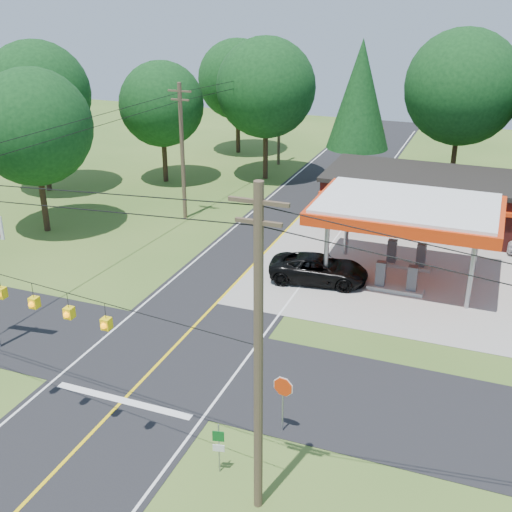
% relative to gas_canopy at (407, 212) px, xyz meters
% --- Properties ---
extents(ground, '(120.00, 120.00, 0.00)m').
position_rel_gas_canopy_xyz_m(ground, '(-9.00, -13.00, -4.27)').
color(ground, '#375C20').
rests_on(ground, ground).
extents(main_highway, '(8.00, 120.00, 0.02)m').
position_rel_gas_canopy_xyz_m(main_highway, '(-9.00, -13.00, -4.26)').
color(main_highway, black).
rests_on(main_highway, ground).
extents(cross_road, '(70.00, 7.00, 0.02)m').
position_rel_gas_canopy_xyz_m(cross_road, '(-9.00, -13.00, -4.25)').
color(cross_road, black).
rests_on(cross_road, ground).
extents(lane_center_yellow, '(0.15, 110.00, 0.00)m').
position_rel_gas_canopy_xyz_m(lane_center_yellow, '(-9.00, -13.00, -4.24)').
color(lane_center_yellow, yellow).
rests_on(lane_center_yellow, main_highway).
extents(gas_canopy, '(10.60, 7.40, 4.88)m').
position_rel_gas_canopy_xyz_m(gas_canopy, '(0.00, 0.00, 0.00)').
color(gas_canopy, gray).
rests_on(gas_canopy, ground).
extents(convenience_store, '(16.40, 7.55, 3.80)m').
position_rel_gas_canopy_xyz_m(convenience_store, '(1.00, 9.98, -2.35)').
color(convenience_store, '#5B1E1A').
rests_on(convenience_store, ground).
extents(utility_pole_near_right, '(1.80, 0.30, 11.50)m').
position_rel_gas_canopy_xyz_m(utility_pole_near_right, '(-1.50, -20.00, 1.69)').
color(utility_pole_near_right, '#473828').
rests_on(utility_pole_near_right, ground).
extents(utility_pole_far_left, '(1.80, 0.30, 10.00)m').
position_rel_gas_canopy_xyz_m(utility_pole_far_left, '(-17.00, 5.00, 0.93)').
color(utility_pole_far_left, '#473828').
rests_on(utility_pole_far_left, ground).
extents(utility_pole_north, '(0.30, 0.30, 9.50)m').
position_rel_gas_canopy_xyz_m(utility_pole_north, '(-15.50, 22.00, 0.48)').
color(utility_pole_north, '#473828').
rests_on(utility_pole_north, ground).
extents(overhead_beacons, '(17.04, 2.04, 1.03)m').
position_rel_gas_canopy_xyz_m(overhead_beacons, '(-10.00, -19.00, 1.95)').
color(overhead_beacons, black).
rests_on(overhead_beacons, ground).
extents(treeline_backdrop, '(70.27, 51.59, 13.30)m').
position_rel_gas_canopy_xyz_m(treeline_backdrop, '(-8.18, 11.01, 3.22)').
color(treeline_backdrop, '#332316').
rests_on(treeline_backdrop, ground).
extents(suv_car, '(6.51, 6.51, 1.61)m').
position_rel_gas_canopy_xyz_m(suv_car, '(-4.50, -2.16, -3.46)').
color(suv_car, black).
rests_on(suv_car, ground).
extents(octagonal_stop_sign, '(0.87, 0.18, 2.54)m').
position_rel_gas_canopy_xyz_m(octagonal_stop_sign, '(-2.00, -16.01, -2.37)').
color(octagonal_stop_sign, gray).
rests_on(octagonal_stop_sign, ground).
extents(route_sign_post, '(0.43, 0.13, 2.09)m').
position_rel_gas_canopy_xyz_m(route_sign_post, '(-3.39, -19.02, -3.02)').
color(route_sign_post, gray).
rests_on(route_sign_post, ground).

